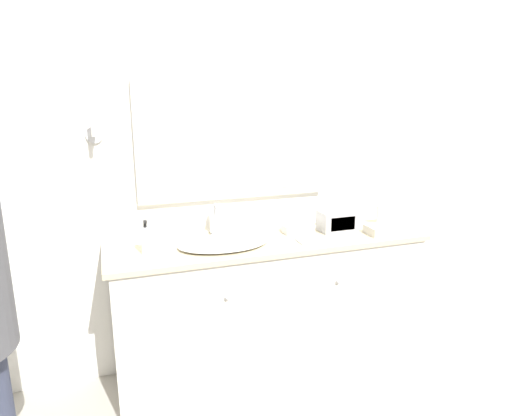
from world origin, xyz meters
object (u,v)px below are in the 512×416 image
(picture_frame, at_px, (384,215))
(soap_bottle, at_px, (146,240))
(sink_basin, at_px, (223,242))
(appliance_box, at_px, (337,221))

(picture_frame, bearing_deg, soap_bottle, -177.13)
(sink_basin, bearing_deg, picture_frame, 3.63)
(picture_frame, bearing_deg, appliance_box, -176.39)
(soap_bottle, relative_size, picture_frame, 1.54)
(appliance_box, xyz_separation_m, picture_frame, (0.36, 0.02, -0.00))
(appliance_box, height_order, picture_frame, same)
(sink_basin, distance_m, soap_bottle, 0.43)
(sink_basin, relative_size, soap_bottle, 2.67)
(sink_basin, height_order, picture_frame, sink_basin)
(appliance_box, bearing_deg, picture_frame, 3.61)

